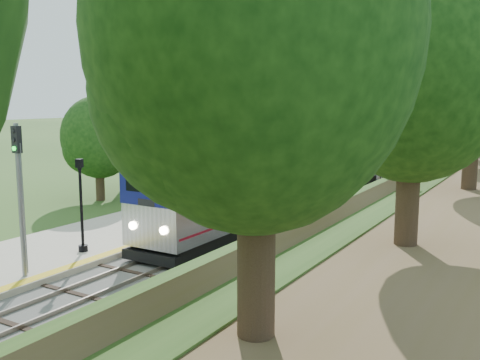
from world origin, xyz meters
The scene contains 10 objects.
trackbed centered at (2.00, 60.00, 0.07)m, with size 9.50×170.00×0.28m.
platform centered at (-5.20, 16.00, 0.19)m, with size 6.40×68.00×0.38m, color #B0A68E.
yellow_stripe centered at (-2.35, 16.00, 0.39)m, with size 0.55×68.00×0.01m, color gold.
station_building centered at (-14.00, 30.00, 4.09)m, with size 8.60×6.60×8.00m.
signal_gantry centered at (2.47, 54.99, 4.82)m, with size 8.40×0.38×6.20m.
trees_behind_platform centered at (-11.17, 20.67, 4.53)m, with size 7.82×53.32×7.21m.
train centered at (0.00, 79.67, 2.30)m, with size 3.06×143.73×4.51m.
lamppost_far centered at (-3.59, 8.54, 2.30)m, with size 0.42×0.42×4.29m.
signal_platform centered at (-2.90, 4.87, 4.10)m, with size 0.36×0.28×6.06m.
signal_farside centered at (6.20, 21.57, 4.32)m, with size 0.38×0.30×6.87m.
Camera 1 is at (14.94, -8.22, 7.32)m, focal length 40.00 mm.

